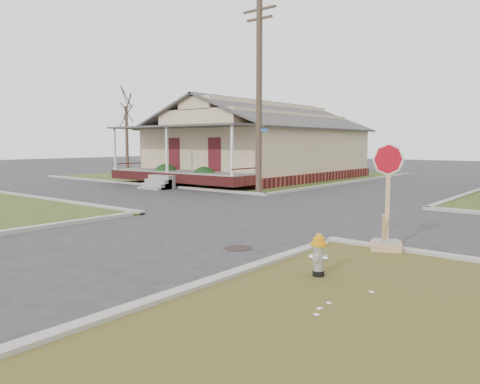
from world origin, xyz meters
The scene contains 11 objects.
ground centered at (0.00, 0.00, 0.00)m, with size 120.00×120.00×0.00m, color #2A2A2C.
verge_far_left centered at (-13.00, 18.00, 0.03)m, with size 19.00×19.00×0.05m, color #324719.
curbs centered at (0.00, 5.00, 0.00)m, with size 80.00×40.00×0.12m, color #9D968E, non-canonical shape.
manhole centered at (2.20, -0.50, 0.01)m, with size 0.64×0.64×0.01m, color black.
corner_house centered at (-10.00, 16.68, 2.28)m, with size 10.10×15.50×5.30m.
utility_pole centered at (-4.20, 8.90, 4.66)m, with size 1.80×0.28×9.00m.
tree_far_left centered at (-18.00, 12.00, 2.50)m, with size 0.22×0.22×4.90m, color #413125.
fire_hydrant centered at (4.81, -1.46, 0.47)m, with size 0.29×0.29×0.77m.
stop_sign centered at (4.96, 1.30, 0.56)m, with size 0.67×0.65×2.36m.
hedge_left centered at (-11.33, 9.54, 0.62)m, with size 1.49×1.22×1.14m, color #133412.
hedge_right centered at (-8.12, 9.36, 0.60)m, with size 1.44×1.18×1.10m, color #133412.
Camera 1 is at (8.81, -8.65, 2.40)m, focal length 35.00 mm.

